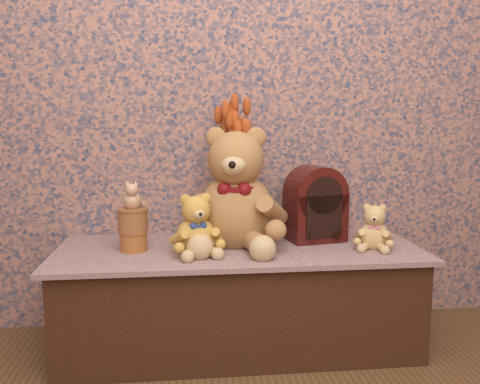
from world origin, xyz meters
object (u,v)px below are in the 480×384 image
object	(u,v)px
teddy_medium	(196,222)
biscuit_tin_lower	(133,241)
teddy_large	(236,182)
cathedral_radio	(315,203)
cat_figurine	(132,194)
teddy_small	(374,224)
ceramic_vase	(234,216)

from	to	relation	value
teddy_medium	biscuit_tin_lower	distance (m)	0.28
teddy_large	cathedral_radio	xyz separation A→B (m)	(0.35, 0.04, -0.10)
teddy_large	cat_figurine	bearing A→B (deg)	-161.39
cathedral_radio	cat_figurine	distance (m)	0.79
teddy_small	ceramic_vase	bearing A→B (deg)	-178.50
ceramic_vase	biscuit_tin_lower	size ratio (longest dim) A/B	1.93
teddy_medium	cathedral_radio	size ratio (longest dim) A/B	0.79
teddy_medium	cat_figurine	bearing A→B (deg)	150.95
teddy_large	biscuit_tin_lower	distance (m)	0.49
teddy_small	cathedral_radio	xyz separation A→B (m)	(-0.21, 0.17, 0.06)
teddy_large	biscuit_tin_lower	world-z (taller)	teddy_large
teddy_small	cat_figurine	size ratio (longest dim) A/B	1.70
teddy_small	ceramic_vase	xyz separation A→B (m)	(-0.56, 0.21, 0.01)
teddy_medium	cat_figurine	world-z (taller)	cat_figurine
teddy_large	teddy_small	xyz separation A→B (m)	(0.56, -0.12, -0.17)
teddy_medium	teddy_small	xyz separation A→B (m)	(0.73, 0.00, -0.03)
cathedral_radio	cat_figurine	bearing A→B (deg)	175.86
teddy_medium	biscuit_tin_lower	bearing A→B (deg)	150.95
teddy_large	teddy_medium	xyz separation A→B (m)	(-0.17, -0.13, -0.14)
teddy_large	cat_figurine	world-z (taller)	teddy_large
teddy_large	cat_figurine	xyz separation A→B (m)	(-0.43, -0.05, -0.03)
teddy_large	teddy_small	world-z (taller)	teddy_large
ceramic_vase	teddy_small	bearing A→B (deg)	-20.64
teddy_small	biscuit_tin_lower	bearing A→B (deg)	-161.94
teddy_small	cathedral_radio	distance (m)	0.27
biscuit_tin_lower	cat_figurine	distance (m)	0.19
teddy_large	teddy_small	distance (m)	0.59
teddy_large	cathedral_radio	distance (m)	0.37
teddy_large	ceramic_vase	xyz separation A→B (m)	(-0.00, 0.09, -0.16)
teddy_large	cathedral_radio	world-z (taller)	teddy_large
teddy_small	ceramic_vase	world-z (taller)	ceramic_vase
ceramic_vase	cat_figurine	distance (m)	0.46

